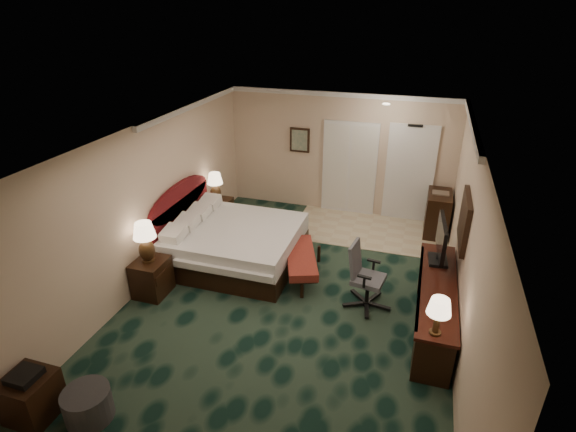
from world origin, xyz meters
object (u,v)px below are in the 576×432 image
(nightstand_near, at_px, (152,277))
(bed_bench, at_px, (301,265))
(bed, at_px, (237,245))
(ottoman, at_px, (88,405))
(lamp_far, at_px, (215,187))
(nightstand_far, at_px, (219,214))
(lamp_near, at_px, (146,242))
(desk, at_px, (434,306))
(minibar, at_px, (437,214))
(side_table, at_px, (31,397))
(tv, at_px, (441,242))
(desk_chair, at_px, (369,277))

(nightstand_near, distance_m, bed_bench, 2.51)
(bed, height_order, bed_bench, bed)
(bed, xyz_separation_m, bed_bench, (1.27, -0.15, -0.12))
(nightstand_near, bearing_deg, ottoman, -74.51)
(nightstand_near, relative_size, ottoman, 1.13)
(nightstand_near, height_order, lamp_far, lamp_far)
(nightstand_far, xyz_separation_m, bed_bench, (2.20, -1.35, -0.08))
(lamp_near, relative_size, ottoman, 1.24)
(lamp_far, bearing_deg, desk, -24.61)
(nightstand_far, relative_size, lamp_near, 0.91)
(nightstand_far, bearing_deg, minibar, 13.63)
(lamp_far, distance_m, minibar, 4.63)
(side_table, bearing_deg, bed_bench, 59.84)
(tv, relative_size, minibar, 1.00)
(lamp_near, height_order, lamp_far, lamp_near)
(lamp_near, xyz_separation_m, desk_chair, (3.46, 0.71, -0.42))
(nightstand_near, distance_m, minibar, 5.74)
(ottoman, relative_size, desk, 0.22)
(bed_bench, distance_m, side_table, 4.34)
(desk_chair, distance_m, minibar, 3.08)
(desk, bearing_deg, tv, 90.90)
(tv, height_order, desk_chair, tv)
(bed, distance_m, nightstand_near, 1.64)
(lamp_near, distance_m, tv, 4.61)
(bed, bearing_deg, side_table, -103.16)
(bed_bench, bearing_deg, nightstand_near, -171.64)
(desk, bearing_deg, minibar, 89.93)
(ottoman, bearing_deg, minibar, 57.86)
(nightstand_near, xyz_separation_m, tv, (4.43, 1.19, 0.76))
(nightstand_near, xyz_separation_m, ottoman, (0.66, -2.39, -0.11))
(bed, bearing_deg, tv, -2.59)
(nightstand_near, bearing_deg, side_table, -89.47)
(desk_chair, bearing_deg, nightstand_near, -159.60)
(nightstand_far, relative_size, lamp_far, 1.02)
(nightstand_near, distance_m, lamp_near, 0.65)
(bed_bench, distance_m, tv, 2.38)
(lamp_near, height_order, bed_bench, lamp_near)
(nightstand_near, bearing_deg, lamp_near, 150.91)
(side_table, xyz_separation_m, desk_chair, (3.41, 3.27, 0.25))
(bed, height_order, side_table, bed)
(lamp_far, height_order, tv, tv)
(lamp_far, distance_m, bed_bench, 2.70)
(tv, bearing_deg, nightstand_far, 158.83)
(nightstand_near, bearing_deg, tv, 15.08)
(bed, distance_m, tv, 3.57)
(lamp_far, xyz_separation_m, desk, (4.47, -2.05, -0.56))
(nightstand_near, bearing_deg, minibar, 39.25)
(ottoman, xyz_separation_m, desk, (3.78, 2.90, 0.16))
(side_table, bearing_deg, lamp_far, 90.60)
(bed_bench, height_order, side_table, side_table)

